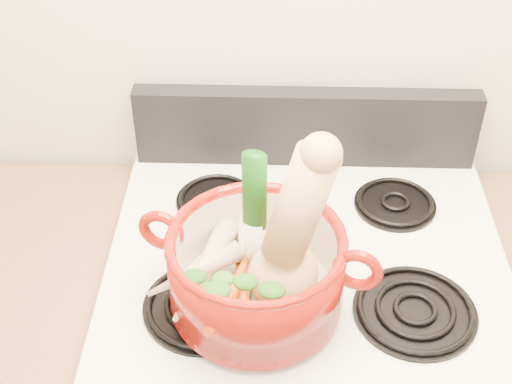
{
  "coord_description": "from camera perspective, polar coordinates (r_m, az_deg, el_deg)",
  "views": [
    {
      "loc": [
        -0.07,
        0.37,
        1.93
      ],
      "look_at": [
        -0.1,
        1.23,
        1.24
      ],
      "focal_mm": 50.0,
      "sensor_mm": 36.0,
      "label": 1
    }
  ],
  "objects": [
    {
      "name": "carrot_3",
      "position": [
        1.21,
        -2.17,
        -8.65
      ],
      "size": [
        0.08,
        0.16,
        0.05
      ],
      "primitive_type": "cone",
      "rotation": [
        1.66,
        0.0,
        -0.33
      ],
      "color": "#DF410B",
      "rests_on": "dutch_oven"
    },
    {
      "name": "burner_front_left",
      "position": [
        1.31,
        -4.16,
        -8.98
      ],
      "size": [
        0.22,
        0.22,
        0.02
      ],
      "primitive_type": "cylinder",
      "color": "black",
      "rests_on": "cooktop"
    },
    {
      "name": "cooktop",
      "position": [
        1.43,
        4.07,
        -5.03
      ],
      "size": [
        0.78,
        0.67,
        0.03
      ],
      "primitive_type": "cube",
      "color": "silver",
      "rests_on": "stove_body"
    },
    {
      "name": "ginger",
      "position": [
        1.31,
        1.34,
        -4.76
      ],
      "size": [
        0.1,
        0.08,
        0.05
      ],
      "primitive_type": "ellipsoid",
      "rotation": [
        0.0,
        0.0,
        -0.15
      ],
      "color": "tan",
      "rests_on": "dutch_oven"
    },
    {
      "name": "burner_back_left",
      "position": [
        1.52,
        -3.17,
        -0.55
      ],
      "size": [
        0.17,
        0.17,
        0.02
      ],
      "primitive_type": "cylinder",
      "color": "black",
      "rests_on": "cooktop"
    },
    {
      "name": "carrot_0",
      "position": [
        1.25,
        -1.16,
        -7.91
      ],
      "size": [
        0.05,
        0.16,
        0.04
      ],
      "primitive_type": "cone",
      "rotation": [
        1.66,
        0.0,
        0.15
      ],
      "color": "#B74A09",
      "rests_on": "dutch_oven"
    },
    {
      "name": "carrot_1",
      "position": [
        1.23,
        -2.84,
        -8.73
      ],
      "size": [
        0.12,
        0.13,
        0.04
      ],
      "primitive_type": "cone",
      "rotation": [
        1.66,
        0.0,
        -0.78
      ],
      "color": "#CA590A",
      "rests_on": "dutch_oven"
    },
    {
      "name": "control_backsplash",
      "position": [
        1.6,
        3.99,
        5.21
      ],
      "size": [
        0.76,
        0.05,
        0.18
      ],
      "primitive_type": "cube",
      "color": "black",
      "rests_on": "cooktop"
    },
    {
      "name": "squash",
      "position": [
        1.16,
        2.33,
        -3.04
      ],
      "size": [
        0.24,
        0.19,
        0.34
      ],
      "primitive_type": null,
      "rotation": [
        0.0,
        0.27,
        0.31
      ],
      "color": "tan",
      "rests_on": "dutch_oven"
    },
    {
      "name": "carrot_4",
      "position": [
        1.23,
        -1.5,
        -7.18
      ],
      "size": [
        0.06,
        0.15,
        0.04
      ],
      "primitive_type": "cone",
      "rotation": [
        1.66,
        0.0,
        -0.26
      ],
      "color": "#CA590A",
      "rests_on": "dutch_oven"
    },
    {
      "name": "burner_back_right",
      "position": [
        1.54,
        11.07,
        -0.83
      ],
      "size": [
        0.17,
        0.17,
        0.02
      ],
      "primitive_type": "cylinder",
      "color": "black",
      "rests_on": "cooktop"
    },
    {
      "name": "parsnip_1",
      "position": [
        1.27,
        -4.31,
        -6.23
      ],
      "size": [
        0.12,
        0.22,
        0.06
      ],
      "primitive_type": "cone",
      "rotation": [
        1.66,
        0.0,
        -0.37
      ],
      "color": "beige",
      "rests_on": "dutch_oven"
    },
    {
      "name": "burner_front_right",
      "position": [
        1.33,
        12.61,
        -9.18
      ],
      "size": [
        0.22,
        0.22,
        0.02
      ],
      "primitive_type": "cylinder",
      "color": "black",
      "rests_on": "cooktop"
    },
    {
      "name": "parsnip_2",
      "position": [
        1.3,
        -0.75,
        -4.55
      ],
      "size": [
        0.05,
        0.21,
        0.06
      ],
      "primitive_type": "cone",
      "rotation": [
        1.66,
        0.0,
        0.04
      ],
      "color": "beige",
      "rests_on": "dutch_oven"
    },
    {
      "name": "pot_handle_left",
      "position": [
        1.25,
        -7.59,
        -3.06
      ],
      "size": [
        0.09,
        0.04,
        0.09
      ],
      "primitive_type": "torus",
      "rotation": [
        1.57,
        0.0,
        -0.25
      ],
      "color": "maroon",
      "rests_on": "dutch_oven"
    },
    {
      "name": "dutch_oven",
      "position": [
        1.24,
        0.03,
        -6.34
      ],
      "size": [
        0.37,
        0.37,
        0.15
      ],
      "primitive_type": "cylinder",
      "rotation": [
        0.0,
        0.0,
        -0.25
      ],
      "color": "maroon",
      "rests_on": "burner_front_left"
    },
    {
      "name": "leek",
      "position": [
        1.21,
        -0.11,
        -1.88
      ],
      "size": [
        0.05,
        0.05,
        0.28
      ],
      "primitive_type": "cylinder",
      "rotation": [
        0.0,
        0.0,
        -0.29
      ],
      "color": "silver",
      "rests_on": "dutch_oven"
    },
    {
      "name": "parsnip_0",
      "position": [
        1.3,
        -3.42,
        -5.13
      ],
      "size": [
        0.12,
        0.25,
        0.07
      ],
      "primitive_type": "cone",
      "rotation": [
        1.66,
        0.0,
        -0.32
      ],
      "color": "beige",
      "rests_on": "dutch_oven"
    },
    {
      "name": "parsnip_3",
      "position": [
        1.26,
        -4.96,
        -6.26
      ],
      "size": [
        0.18,
        0.13,
        0.06
      ],
      "primitive_type": "cone",
      "rotation": [
        1.66,
        0.0,
        -1.05
      ],
      "color": "beige",
      "rests_on": "dutch_oven"
    },
    {
      "name": "pot_handle_right",
      "position": [
        1.19,
        8.13,
        -6.21
      ],
      "size": [
        0.09,
        0.04,
        0.09
      ],
      "primitive_type": "torus",
      "rotation": [
        1.57,
        0.0,
        -0.25
      ],
      "color": "maroon",
      "rests_on": "dutch_oven"
    },
    {
      "name": "wall_back",
      "position": [
        1.52,
        4.4,
        14.46
      ],
      "size": [
        3.5,
        0.02,
        2.6
      ],
      "primitive_type": "cube",
      "color": "beige",
      "rests_on": "floor"
    },
    {
      "name": "carrot_2",
      "position": [
        1.23,
        1.22,
        -7.66
      ],
      "size": [
        0.04,
        0.18,
        0.05
      ],
      "primitive_type": "cone",
      "rotation": [
        1.66,
        0.0,
        0.02
      ],
      "color": "#BA5409",
      "rests_on": "dutch_oven"
    }
  ]
}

